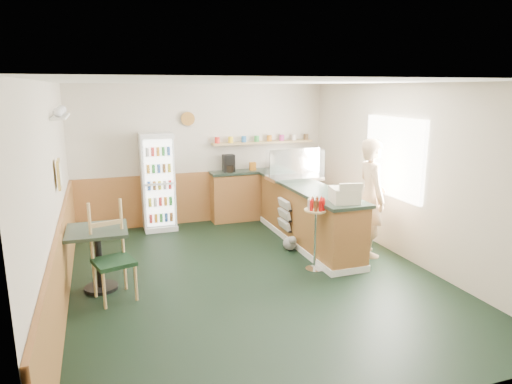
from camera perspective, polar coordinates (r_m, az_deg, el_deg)
name	(u,v)px	position (r m, az deg, el deg)	size (l,w,h in m)	color
ground	(253,277)	(6.61, -0.37, -10.52)	(6.00, 6.00, 0.00)	black
room_envelope	(223,164)	(6.79, -4.21, 3.52)	(5.04, 6.02, 2.72)	beige
service_counter	(307,217)	(7.88, 6.41, -3.14)	(0.68, 3.01, 1.01)	#AB6137
back_counter	(264,192)	(9.34, 0.96, 0.05)	(2.24, 0.42, 1.69)	#AB6137
drinks_fridge	(158,182)	(8.71, -12.16, 1.23)	(0.60, 0.52, 1.82)	silver
display_case	(295,165)	(8.19, 4.86, 3.41)	(0.96, 0.50, 0.55)	silver
cash_register	(344,195)	(6.69, 10.97, -0.38)	(0.37, 0.39, 0.21)	beige
shopkeeper	(371,198)	(7.40, 14.19, -0.70)	(0.62, 0.45, 1.87)	tan
condiment_stand	(316,222)	(6.65, 7.50, -3.68)	(0.34, 0.34, 1.07)	silver
newspaper_rack	(284,215)	(7.86, 3.57, -2.86)	(0.09, 0.45, 0.53)	black
cafe_table	(98,247)	(6.35, -19.14, -6.52)	(0.79, 0.79, 0.84)	black
cafe_chair	(113,248)	(6.09, -17.49, -6.68)	(0.57, 0.57, 1.24)	black
dog_doorstop	(290,243)	(7.59, 4.29, -6.37)	(0.22, 0.29, 0.27)	gray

